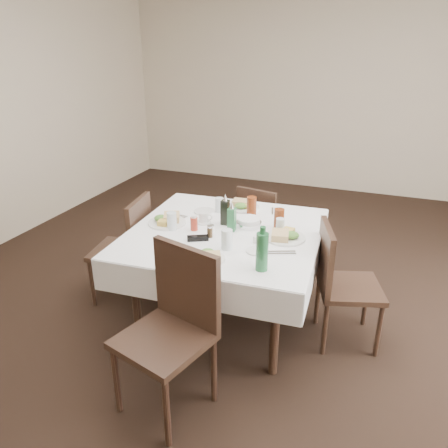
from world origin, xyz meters
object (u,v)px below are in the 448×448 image
object	(u,v)px
chair_east	(338,278)
oil_cruet_green	(232,219)
chair_north	(260,222)
chair_west	(129,243)
dining_table	(225,240)
water_n	(219,205)
green_bottle	(262,251)
water_s	(227,239)
oil_cruet_dark	(225,211)
coffee_mug	(204,218)
chair_south	(174,320)
water_e	(280,226)
water_w	(172,221)
ketchup_bottle	(194,223)
bread_basket	(249,222)

from	to	relation	value
chair_east	oil_cruet_green	size ratio (longest dim) A/B	4.03
chair_north	chair_west	world-z (taller)	chair_west
dining_table	water_n	size ratio (longest dim) A/B	12.10
chair_east	green_bottle	xyz separation A→B (m)	(-0.42, -0.51, 0.37)
water_s	chair_north	bearing A→B (deg)	95.31
oil_cruet_dark	coffee_mug	world-z (taller)	oil_cruet_dark
dining_table	chair_south	bearing A→B (deg)	-88.60
dining_table	water_e	size ratio (longest dim) A/B	12.57
water_e	oil_cruet_green	size ratio (longest dim) A/B	0.51
water_s	water_w	distance (m)	0.52
chair_east	ketchup_bottle	size ratio (longest dim) A/B	7.74
water_e	green_bottle	size ratio (longest dim) A/B	0.40
chair_north	coffee_mug	distance (m)	0.92
chair_south	oil_cruet_green	distance (m)	0.94
bread_basket	oil_cruet_green	xyz separation A→B (m)	(-0.09, -0.13, 0.07)
chair_west	coffee_mug	distance (m)	0.70
dining_table	chair_north	size ratio (longest dim) A/B	1.76
water_n	bread_basket	size ratio (longest dim) A/B	0.62
water_n	green_bottle	distance (m)	1.01
water_n	water_e	bearing A→B (deg)	-23.09
chair_north	water_s	distance (m)	1.25
green_bottle	dining_table	bearing A→B (deg)	131.79
water_s	oil_cruet_green	distance (m)	0.31
chair_south	bread_basket	world-z (taller)	chair_south
chair_west	coffee_mug	bearing A→B (deg)	7.27
chair_east	coffee_mug	xyz separation A→B (m)	(-1.04, 0.04, 0.29)
water_n	dining_table	bearing A→B (deg)	-62.74
water_w	oil_cruet_dark	xyz separation A→B (m)	(0.33, 0.23, 0.04)
water_n	water_w	world-z (taller)	water_w
green_bottle	oil_cruet_green	bearing A→B (deg)	127.13
water_s	bread_basket	size ratio (longest dim) A/B	0.72
water_n	ketchup_bottle	bearing A→B (deg)	-95.54
chair_west	coffee_mug	xyz separation A→B (m)	(0.64, 0.08, 0.28)
green_bottle	oil_cruet_dark	bearing A→B (deg)	127.97
dining_table	water_e	bearing A→B (deg)	14.79
chair_south	chair_east	distance (m)	1.23
bread_basket	oil_cruet_dark	bearing A→B (deg)	-170.73
oil_cruet_green	chair_north	bearing A→B (deg)	92.46
water_n	chair_west	bearing A→B (deg)	-153.02
dining_table	oil_cruet_dark	world-z (taller)	oil_cruet_dark
water_s	oil_cruet_dark	size ratio (longest dim) A/B	0.57
water_n	water_w	size ratio (longest dim) A/B	0.90
water_s	water_e	world-z (taller)	water_s
chair_east	bread_basket	distance (m)	0.76
chair_south	water_e	distance (m)	1.08
chair_east	oil_cruet_dark	world-z (taller)	oil_cruet_dark
oil_cruet_green	coffee_mug	size ratio (longest dim) A/B	1.77
chair_south	coffee_mug	xyz separation A→B (m)	(-0.23, 0.96, 0.23)
chair_east	water_w	world-z (taller)	chair_east
chair_north	water_e	size ratio (longest dim) A/B	7.15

